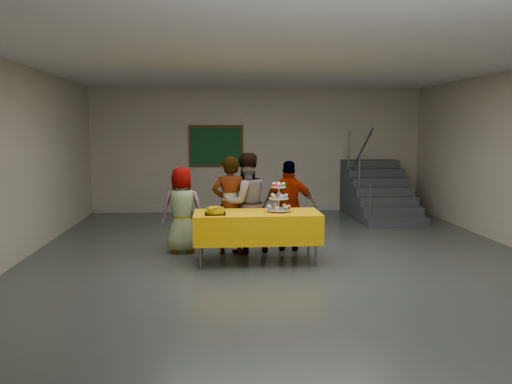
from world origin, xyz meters
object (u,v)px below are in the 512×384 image
schoolchild_a (182,210)px  schoolchild_b (230,205)px  schoolchild_d (290,206)px  bake_table (257,226)px  staircase (376,195)px  bear_cake (215,210)px  schoolchild_c (245,203)px  noticeboard (216,146)px  cupcake_stand (279,200)px

schoolchild_a → schoolchild_b: bearing=167.3°
schoolchild_b → schoolchild_d: (0.98, 0.16, -0.05)m
bake_table → schoolchild_d: size_ratio=1.26×
schoolchild_d → staircase: 4.08m
bake_table → bear_cake: size_ratio=5.25×
bear_cake → schoolchild_c: bearing=57.8°
bear_cake → noticeboard: noticeboard is taller
schoolchild_d → schoolchild_b: bearing=20.1°
schoolchild_b → schoolchild_c: size_ratio=0.97×
cupcake_stand → schoolchild_c: 0.78m
schoolchild_a → schoolchild_d: schoolchild_d is taller
bear_cake → schoolchild_b: size_ratio=0.23×
schoolchild_c → noticeboard: bearing=-103.0°
cupcake_stand → schoolchild_c: schoolchild_c is taller
schoolchild_a → schoolchild_c: size_ratio=0.86×
bear_cake → bake_table: bearing=10.8°
cupcake_stand → bear_cake: 0.97m
bear_cake → noticeboard: bearing=89.8°
schoolchild_b → schoolchild_c: bearing=-154.5°
cupcake_stand → schoolchild_c: (-0.46, 0.61, -0.13)m
staircase → noticeboard: 3.96m
cupcake_stand → schoolchild_c: bearing=127.1°
schoolchild_d → noticeboard: noticeboard is taller
bear_cake → schoolchild_a: 1.03m
cupcake_stand → schoolchild_a: (-1.49, 0.71, -0.24)m
bake_table → staircase: 5.01m
bake_table → schoolchild_d: bearing=50.7°
schoolchild_d → staircase: staircase is taller
schoolchild_d → staircase: (2.51, 3.20, -0.26)m
staircase → schoolchild_b: bearing=-136.1°
staircase → bake_table: bearing=-128.3°
cupcake_stand → noticeboard: bearing=101.2°
bear_cake → staircase: size_ratio=0.15×
cupcake_stand → staircase: 4.80m
schoolchild_b → staircase: (3.49, 3.36, -0.30)m
schoolchild_d → staircase: bearing=-117.3°
bear_cake → noticeboard: (0.01, 4.88, 0.77)m
schoolchild_a → staircase: 5.33m
schoolchild_a → staircase: (4.27, 3.19, -0.21)m
bake_table → schoolchild_c: (-0.14, 0.65, 0.26)m
bake_table → schoolchild_c: size_ratio=1.15×
bake_table → schoolchild_c: 0.71m
schoolchild_b → staircase: staircase is taller
bear_cake → schoolchild_a: schoolchild_a is taller
schoolchild_b → schoolchild_c: 0.27m
noticeboard → schoolchild_a: bearing=-97.9°
schoolchild_b → bake_table: bearing=131.3°
schoolchild_b → schoolchild_a: bearing=-5.7°
schoolchild_b → bear_cake: bearing=78.2°
schoolchild_b → schoolchild_c: schoolchild_c is taller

